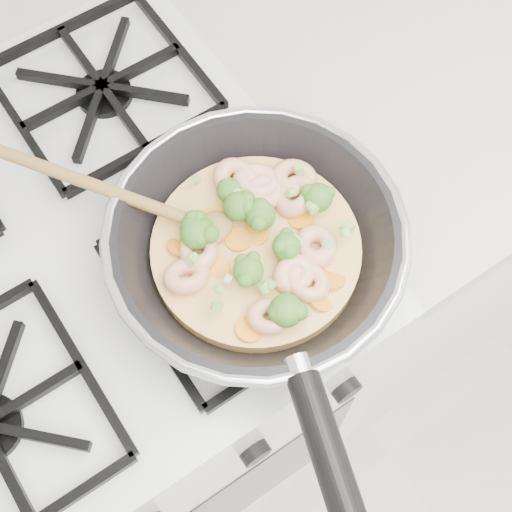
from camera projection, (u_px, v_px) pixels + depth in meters
stove at (120, 358)px, 1.22m from camera, size 0.60×0.60×0.92m
counter_right at (475, 139)px, 1.41m from camera, size 1.00×0.60×0.90m
skillet at (257, 247)px, 0.75m from camera, size 0.36×0.58×0.09m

